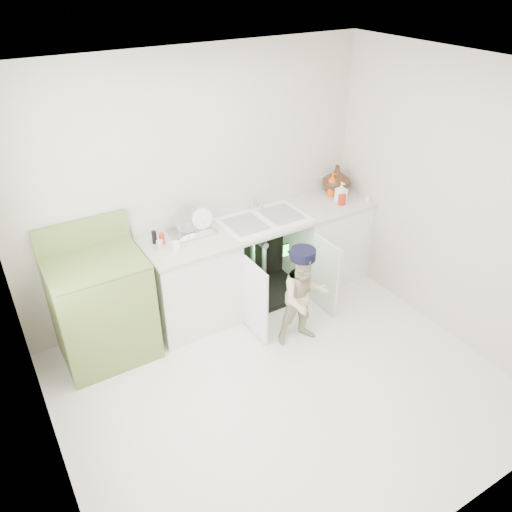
# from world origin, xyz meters

# --- Properties ---
(ground) EXTENTS (3.50, 3.50, 0.00)m
(ground) POSITION_xyz_m (0.00, 0.00, 0.00)
(ground) COLOR beige
(ground) RESTS_ON ground
(room_shell) EXTENTS (6.00, 5.50, 1.26)m
(room_shell) POSITION_xyz_m (0.00, 0.00, 1.25)
(room_shell) COLOR beige
(room_shell) RESTS_ON ground
(counter_run) EXTENTS (2.44, 1.02, 1.21)m
(counter_run) POSITION_xyz_m (0.58, 1.21, 0.47)
(counter_run) COLOR silver
(counter_run) RESTS_ON ground
(avocado_stove) EXTENTS (0.79, 0.65, 1.22)m
(avocado_stove) POSITION_xyz_m (-1.11, 1.18, 0.50)
(avocado_stove) COLOR olive
(avocado_stove) RESTS_ON ground
(repair_worker) EXTENTS (0.53, 0.67, 0.97)m
(repair_worker) POSITION_xyz_m (0.49, 0.42, 0.49)
(repair_worker) COLOR beige
(repair_worker) RESTS_ON ground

